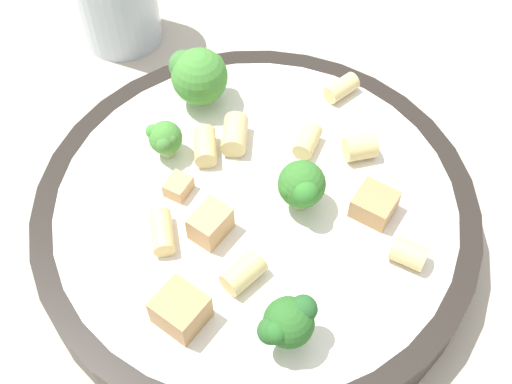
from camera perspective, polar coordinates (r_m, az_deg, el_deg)
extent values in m
plane|color=#BCB29E|center=(0.44, 0.00, -3.46)|extent=(2.00, 2.00, 0.00)
cylinder|color=#28231E|center=(0.43, 0.00, -2.18)|extent=(0.29, 0.29, 0.04)
cylinder|color=white|center=(0.42, 0.00, -1.05)|extent=(0.26, 0.26, 0.01)
torus|color=#28231E|center=(0.42, 0.00, -0.97)|extent=(0.28, 0.28, 0.00)
cylinder|color=#93B766|center=(0.36, 2.82, -12.53)|extent=(0.01, 0.01, 0.01)
sphere|color=#2D6B28|center=(0.35, 2.92, -11.50)|extent=(0.03, 0.03, 0.03)
sphere|color=#27602A|center=(0.35, 4.23, -10.32)|extent=(0.02, 0.02, 0.02)
sphere|color=#2B6329|center=(0.34, 1.34, -12.23)|extent=(0.02, 0.02, 0.02)
sphere|color=#2A6A28|center=(0.34, 1.81, -12.31)|extent=(0.01, 0.01, 0.01)
cylinder|color=#9EC175|center=(0.44, -7.88, 3.80)|extent=(0.01, 0.01, 0.01)
sphere|color=#478E38|center=(0.43, -8.05, 4.81)|extent=(0.02, 0.02, 0.02)
sphere|color=#478338|center=(0.42, -8.16, 4.26)|extent=(0.01, 0.01, 0.01)
sphere|color=#488337|center=(0.42, -7.53, 4.67)|extent=(0.01, 0.01, 0.01)
sphere|color=#48923A|center=(0.43, -9.18, 5.35)|extent=(0.01, 0.01, 0.01)
cylinder|color=#84AD60|center=(0.47, -4.88, 8.52)|extent=(0.01, 0.01, 0.01)
sphere|color=#478E38|center=(0.46, -5.05, 10.19)|extent=(0.04, 0.04, 0.04)
sphere|color=#489036|center=(0.46, -3.77, 11.34)|extent=(0.01, 0.01, 0.01)
sphere|color=#427E39|center=(0.46, -6.41, 11.11)|extent=(0.02, 0.02, 0.02)
cylinder|color=#9EC175|center=(0.41, 3.96, -0.62)|extent=(0.01, 0.01, 0.01)
sphere|color=#387A2D|center=(0.40, 4.08, 0.71)|extent=(0.03, 0.03, 0.03)
sphere|color=#32792A|center=(0.39, 3.10, 0.24)|extent=(0.01, 0.01, 0.01)
sphere|color=#337F2D|center=(0.39, 4.44, -0.07)|extent=(0.02, 0.02, 0.02)
cylinder|color=#E0C67F|center=(0.44, 9.24, 3.95)|extent=(0.03, 0.02, 0.02)
cylinder|color=#E0C67F|center=(0.38, -1.13, -7.21)|extent=(0.03, 0.02, 0.02)
cylinder|color=#E0C67F|center=(0.44, -1.90, 5.13)|extent=(0.03, 0.03, 0.02)
cylinder|color=#E0C67F|center=(0.43, -4.62, 4.03)|extent=(0.03, 0.03, 0.02)
cylinder|color=#E0C67F|center=(0.40, 13.43, -5.36)|extent=(0.02, 0.02, 0.02)
cylinder|color=#E0C67F|center=(0.44, 4.60, 4.54)|extent=(0.03, 0.02, 0.01)
cylinder|color=#E0C67F|center=(0.48, 7.59, 9.15)|extent=(0.03, 0.01, 0.01)
cylinder|color=#E0C67F|center=(0.40, -8.34, -3.54)|extent=(0.03, 0.03, 0.01)
cube|color=tan|center=(0.42, -6.91, 0.49)|extent=(0.02, 0.02, 0.01)
cube|color=tan|center=(0.41, 10.48, -1.09)|extent=(0.03, 0.03, 0.02)
cube|color=tan|center=(0.37, -6.72, -10.37)|extent=(0.03, 0.03, 0.02)
cube|color=tan|center=(0.40, -4.47, -2.43)|extent=(0.03, 0.02, 0.02)
cylinder|color=silver|center=(0.58, -11.96, 14.88)|extent=(0.06, 0.06, 0.04)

